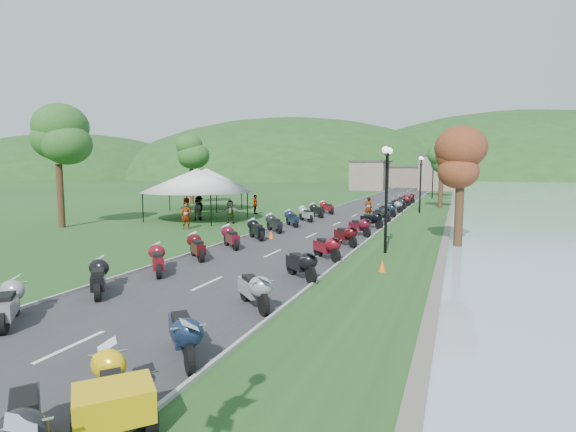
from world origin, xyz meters
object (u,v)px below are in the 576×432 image
(pedestrian_a, at_px, (187,229))
(vendor_tent_main, at_px, (197,194))
(yellow_trike, at_px, (111,389))
(pedestrian_c, at_px, (199,219))
(pedestrian_b, at_px, (197,220))

(pedestrian_a, bearing_deg, vendor_tent_main, 85.48)
(yellow_trike, xyz_separation_m, pedestrian_c, (-13.98, 25.07, -0.50))
(pedestrian_a, relative_size, pedestrian_c, 0.98)
(vendor_tent_main, height_order, pedestrian_b, vendor_tent_main)
(yellow_trike, distance_m, pedestrian_b, 28.01)
(yellow_trike, xyz_separation_m, pedestrian_b, (-13.78, 24.38, -0.50))
(pedestrian_a, bearing_deg, pedestrian_c, 85.01)
(pedestrian_c, bearing_deg, vendor_tent_main, 8.56)
(yellow_trike, height_order, pedestrian_b, yellow_trike)
(yellow_trike, bearing_deg, vendor_tent_main, -16.74)
(yellow_trike, bearing_deg, pedestrian_c, -16.92)
(vendor_tent_main, bearing_deg, pedestrian_a, -65.90)
(vendor_tent_main, distance_m, pedestrian_b, 2.02)
(vendor_tent_main, relative_size, pedestrian_c, 3.12)
(pedestrian_a, relative_size, pedestrian_b, 1.12)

